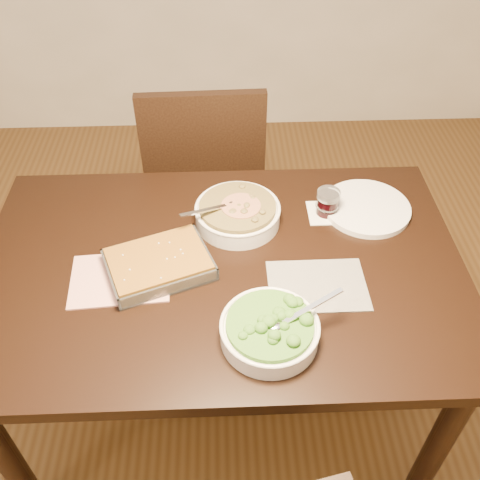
# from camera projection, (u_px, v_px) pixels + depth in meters

# --- Properties ---
(ground) EXTENTS (4.00, 4.00, 0.00)m
(ground) POSITION_uv_depth(u_px,v_px,m) (226.00, 399.00, 2.05)
(ground) COLOR #4F3216
(ground) RESTS_ON ground
(table) EXTENTS (1.40, 0.90, 0.75)m
(table) POSITION_uv_depth(u_px,v_px,m) (222.00, 286.00, 1.60)
(table) COLOR black
(table) RESTS_ON ground
(magazine_a) EXTENTS (0.29, 0.22, 0.01)m
(magazine_a) POSITION_uv_depth(u_px,v_px,m) (120.00, 278.00, 1.49)
(magazine_a) COLOR #B53933
(magazine_a) RESTS_ON table
(magazine_b) EXTENTS (0.27, 0.19, 0.00)m
(magazine_b) POSITION_uv_depth(u_px,v_px,m) (317.00, 285.00, 1.47)
(magazine_b) COLOR #222329
(magazine_b) RESTS_ON table
(coaster) EXTENTS (0.12, 0.12, 0.00)m
(coaster) POSITION_uv_depth(u_px,v_px,m) (326.00, 213.00, 1.70)
(coaster) COLOR white
(coaster) RESTS_ON table
(stew_bowl) EXTENTS (0.27, 0.26, 0.10)m
(stew_bowl) POSITION_uv_depth(u_px,v_px,m) (238.00, 213.00, 1.64)
(stew_bowl) COLOR white
(stew_bowl) RESTS_ON table
(broccoli_bowl) EXTENTS (0.28, 0.25, 0.10)m
(broccoli_bowl) POSITION_uv_depth(u_px,v_px,m) (270.00, 330.00, 1.32)
(broccoli_bowl) COLOR white
(broccoli_bowl) RESTS_ON table
(baking_dish) EXTENTS (0.34, 0.29, 0.05)m
(baking_dish) POSITION_uv_depth(u_px,v_px,m) (159.00, 264.00, 1.50)
(baking_dish) COLOR silver
(baking_dish) RESTS_ON table
(wine_tumbler) EXTENTS (0.07, 0.07, 0.08)m
(wine_tumbler) POSITION_uv_depth(u_px,v_px,m) (328.00, 202.00, 1.67)
(wine_tumbler) COLOR black
(wine_tumbler) RESTS_ON coaster
(dinner_plate) EXTENTS (0.28, 0.28, 0.02)m
(dinner_plate) POSITION_uv_depth(u_px,v_px,m) (366.00, 208.00, 1.70)
(dinner_plate) COLOR white
(dinner_plate) RESTS_ON table
(chair_far) EXTENTS (0.47, 0.47, 0.97)m
(chair_far) POSITION_uv_depth(u_px,v_px,m) (205.00, 174.00, 2.19)
(chair_far) COLOR black
(chair_far) RESTS_ON ground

